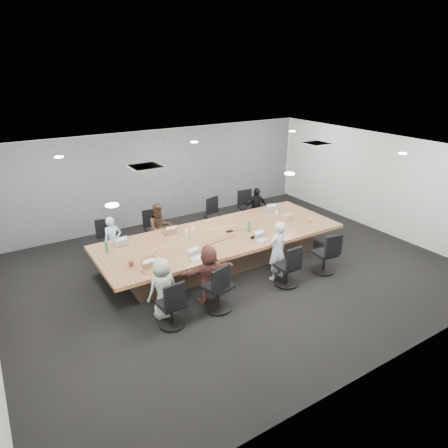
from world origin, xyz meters
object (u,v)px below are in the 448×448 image
chair_0 (110,244)px  canvas_bag (288,217)px  laptop_3 (268,210)px  laptop_6 (262,240)px  stapler (253,237)px  chair_4 (171,307)px  conference_table (222,247)px  person_6 (277,251)px  chair_5 (218,290)px  laptop_5 (196,258)px  person_3 (256,208)px  laptop_1 (169,232)px  chair_3 (249,211)px  laptop_0 (120,243)px  laptop_4 (151,271)px  bottle_clear (186,234)px  chair_2 (215,219)px  person_1 (160,228)px  chair_6 (287,269)px  person_5 (209,274)px  chair_1 (155,233)px  snack_packet (310,220)px  person_4 (163,288)px  bottle_green_right (249,227)px  mug_brown (131,263)px

chair_0 → canvas_bag: 4.64m
laptop_3 → laptop_6: same height
stapler → chair_4: bearing=-171.5°
conference_table → person_6: 1.52m
chair_5 → laptop_5: 0.95m
person_3 → stapler: size_ratio=7.61×
stapler → person_6: bearing=-96.6°
laptop_1 → laptop_6: size_ratio=1.01×
chair_3 → laptop_0: chair_3 is taller
laptop_0 → laptop_4: (0.11, -1.60, 0.00)m
chair_4 → laptop_5: (1.01, 0.90, 0.36)m
chair_5 → person_6: size_ratio=0.62×
conference_table → laptop_3: 2.20m
canvas_bag → bottle_clear: bearing=173.3°
stapler → chair_2: bearing=68.6°
laptop_4 → stapler: size_ratio=1.98×
chair_5 → laptop_0: (-1.12, 2.50, 0.32)m
laptop_0 → bottle_clear: size_ratio=1.30×
conference_table → laptop_5: size_ratio=21.02×
person_1 → person_6: (1.66, -2.70, 0.04)m
chair_4 → laptop_1: (1.12, 2.50, 0.36)m
conference_table → chair_6: (0.63, -1.70, -0.01)m
conference_table → person_1: size_ratio=4.56×
chair_0 → chair_3: 4.28m
chair_2 → person_6: person_6 is taller
chair_6 → canvas_bag: bearing=48.1°
person_5 → laptop_0: bearing=-52.5°
chair_1 → laptop_4: (-1.12, -2.50, 0.35)m
snack_packet → person_5: bearing=-165.9°
chair_1 → person_4: 3.26m
conference_table → chair_0: bearing=143.1°
laptop_0 → person_1: size_ratio=0.24×
person_5 → snack_packet: (3.58, 0.90, 0.13)m
laptop_4 → bottle_green_right: (2.80, 0.58, 0.12)m
mug_brown → chair_1: bearing=56.6°
laptop_0 → person_4: 2.16m
canvas_bag → person_1: bearing=154.5°
chair_3 → chair_5: bearing=51.2°
laptop_3 → laptop_4: bearing=31.5°
stapler → person_5: bearing=-169.4°
person_4 → laptop_4: size_ratio=3.82×
laptop_1 → person_4: 2.43m
person_3 → laptop_3: bearing=-80.3°
conference_table → chair_4: size_ratio=7.66×
chair_4 → person_5: bearing=15.1°
chair_5 → stapler: size_ratio=5.29×
chair_4 → stapler: bearing=18.7°
chair_5 → laptop_0: size_ratio=2.78×
laptop_4 → person_5: size_ratio=0.26×
chair_1 → person_1: 0.44m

